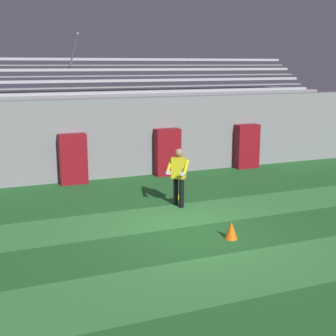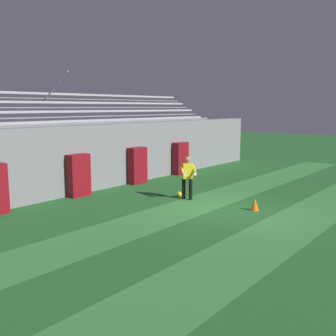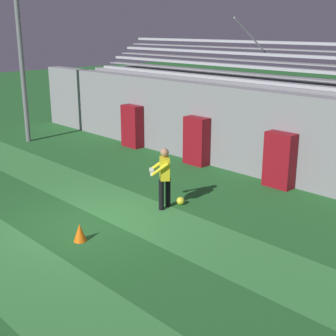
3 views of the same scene
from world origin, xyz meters
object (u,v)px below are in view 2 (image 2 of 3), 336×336
padding_pillar_gate_right (137,166)px  traffic_cone (255,204)px  padding_pillar_far_right (180,158)px  soccer_ball (179,194)px  goalkeeper (187,175)px  padding_pillar_gate_left (79,175)px

padding_pillar_gate_right → traffic_cone: bearing=-98.7°
padding_pillar_far_right → soccer_ball: 5.45m
goalkeeper → traffic_cone: (0.14, -2.79, -0.74)m
goalkeeper → traffic_cone: size_ratio=3.98×
padding_pillar_gate_right → padding_pillar_far_right: size_ratio=1.00×
goalkeeper → traffic_cone: 2.89m
padding_pillar_far_right → soccer_ball: padding_pillar_far_right is taller
padding_pillar_gate_left → goalkeeper: 4.36m
padding_pillar_gate_left → padding_pillar_gate_right: 3.42m
soccer_ball → traffic_cone: size_ratio=0.52×
soccer_ball → padding_pillar_far_right: bearing=36.7°
soccer_ball → traffic_cone: bearing=-89.9°
padding_pillar_gate_right → padding_pillar_far_right: (3.32, 0.00, 0.00)m
padding_pillar_far_right → goalkeeper: size_ratio=1.01×
padding_pillar_far_right → soccer_ball: size_ratio=7.70×
traffic_cone → padding_pillar_far_right: bearing=56.4°
padding_pillar_gate_left → traffic_cone: size_ratio=4.03×
goalkeeper → traffic_cone: goalkeeper is taller
padding_pillar_far_right → padding_pillar_gate_left: bearing=180.0°
padding_pillar_gate_right → padding_pillar_far_right: same height
padding_pillar_gate_left → soccer_ball: padding_pillar_gate_left is taller
padding_pillar_gate_right → soccer_ball: size_ratio=7.70×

